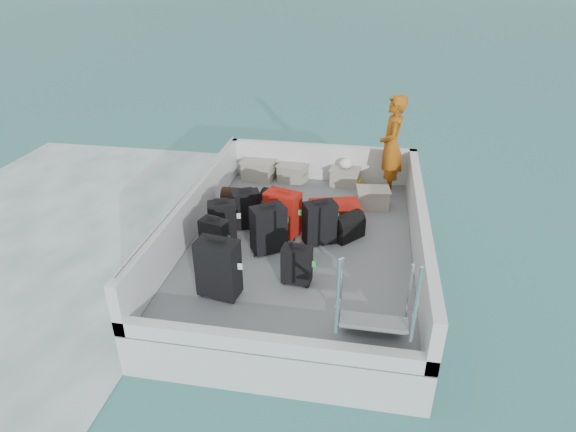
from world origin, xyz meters
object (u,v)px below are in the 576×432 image
object	(u,v)px
suitcase_8	(335,213)
crate_3	(373,199)
suitcase_1	(223,221)
suitcase_3	(218,269)
suitcase_0	(215,239)
passenger	(391,146)
suitcase_7	(320,223)
crate_1	(293,174)
suitcase_6	(297,266)
crate_0	(259,170)
suitcase_4	(269,229)
crate_2	(345,177)
suitcase_5	(283,214)
suitcase_2	(246,209)

from	to	relation	value
suitcase_8	crate_3	size ratio (longest dim) A/B	1.53
suitcase_1	suitcase_3	size ratio (longest dim) A/B	0.80
suitcase_0	passenger	xyz separation A→B (m)	(2.44, 2.67, 0.60)
suitcase_7	passenger	world-z (taller)	passenger
suitcase_0	crate_1	size ratio (longest dim) A/B	1.19
suitcase_7	passenger	size ratio (longest dim) A/B	0.36
suitcase_6	crate_0	distance (m)	3.55
suitcase_6	suitcase_8	xyz separation A→B (m)	(0.34, 1.80, -0.11)
suitcase_8	crate_0	bearing A→B (deg)	31.76
suitcase_1	suitcase_4	xyz separation A→B (m)	(0.76, -0.20, 0.05)
suitcase_6	crate_2	bearing A→B (deg)	88.03
crate_3	suitcase_5	bearing A→B (deg)	-138.78
suitcase_0	suitcase_2	distance (m)	1.00
suitcase_0	crate_3	xyz separation A→B (m)	(2.19, 2.05, -0.15)
suitcase_3	suitcase_4	bearing A→B (deg)	79.80
suitcase_4	crate_0	size ratio (longest dim) A/B	1.22
suitcase_0	crate_0	distance (m)	2.91
suitcase_3	passenger	size ratio (longest dim) A/B	0.43
suitcase_3	suitcase_4	xyz separation A→B (m)	(0.40, 1.15, -0.03)
suitcase_5	suitcase_8	size ratio (longest dim) A/B	0.89
suitcase_6	crate_2	size ratio (longest dim) A/B	1.03
passenger	crate_0	bearing A→B (deg)	-95.56
suitcase_2	crate_1	bearing A→B (deg)	53.07
suitcase_8	suitcase_7	bearing A→B (deg)	151.04
suitcase_7	crate_1	xyz separation A→B (m)	(-0.78, 2.22, -0.18)
suitcase_0	suitcase_2	bearing A→B (deg)	93.71
suitcase_1	suitcase_5	size ratio (longest dim) A/B	0.87
suitcase_2	suitcase_7	xyz separation A→B (m)	(1.21, -0.29, 0.02)
suitcase_3	crate_0	world-z (taller)	suitcase_3
suitcase_1	crate_0	world-z (taller)	suitcase_1
passenger	suitcase_4	bearing A→B (deg)	-36.63
crate_2	suitcase_1	bearing A→B (deg)	-125.52
suitcase_0	crate_1	bearing A→B (deg)	93.18
suitcase_2	suitcase_6	size ratio (longest dim) A/B	1.15
suitcase_2	passenger	distance (m)	2.87
crate_1	crate_3	world-z (taller)	crate_3
crate_0	crate_2	world-z (taller)	crate_0
suitcase_2	suitcase_5	xyz separation A→B (m)	(0.62, -0.13, 0.05)
crate_3	suitcase_0	bearing A→B (deg)	-136.93
suitcase_0	suitcase_4	bearing A→B (deg)	40.16
suitcase_1	crate_2	bearing A→B (deg)	37.09
suitcase_4	crate_0	bearing A→B (deg)	71.40
suitcase_2	crate_0	world-z (taller)	suitcase_2
passenger	suitcase_6	bearing A→B (deg)	-21.52
crate_2	crate_3	xyz separation A→B (m)	(0.54, -0.86, 0.00)
crate_2	suitcase_3	bearing A→B (deg)	-109.68
suitcase_5	crate_0	world-z (taller)	suitcase_5
suitcase_0	suitcase_5	xyz separation A→B (m)	(0.82, 0.85, 0.05)
suitcase_2	suitcase_7	bearing A→B (deg)	-37.99
crate_0	suitcase_3	bearing A→B (deg)	-84.59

